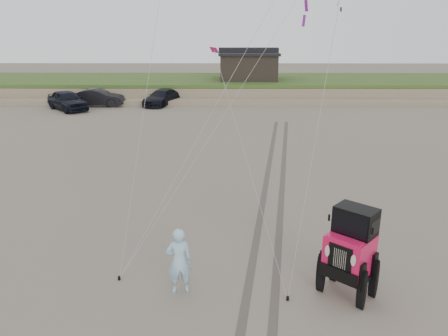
% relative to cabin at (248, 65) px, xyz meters
% --- Properties ---
extents(ground, '(160.00, 160.00, 0.00)m').
position_rel_cabin_xyz_m(ground, '(-2.00, -37.00, -3.24)').
color(ground, '#6B6054').
rests_on(ground, ground).
extents(dune_ridge, '(160.00, 14.25, 1.73)m').
position_rel_cabin_xyz_m(dune_ridge, '(-2.00, 0.50, -2.42)').
color(dune_ridge, '#7A6B54').
rests_on(dune_ridge, ground).
extents(cabin, '(6.40, 5.40, 3.35)m').
position_rel_cabin_xyz_m(cabin, '(0.00, 0.00, 0.00)').
color(cabin, black).
rests_on(cabin, dune_ridge).
extents(truck_a, '(5.05, 5.24, 1.77)m').
position_rel_cabin_xyz_m(truck_a, '(-16.75, -9.12, -2.35)').
color(truck_a, black).
rests_on(truck_a, ground).
extents(truck_b, '(4.91, 1.74, 1.61)m').
position_rel_cabin_xyz_m(truck_b, '(-14.55, -7.10, -2.43)').
color(truck_b, black).
rests_on(truck_b, ground).
extents(truck_c, '(3.74, 5.44, 1.46)m').
position_rel_cabin_xyz_m(truck_c, '(-8.56, -6.45, -2.51)').
color(truck_c, black).
rests_on(truck_c, ground).
extents(jeep, '(5.56, 5.82, 2.10)m').
position_rel_cabin_xyz_m(jeep, '(1.20, -37.64, -2.19)').
color(jeep, '#DB144A').
rests_on(jeep, ground).
extents(man, '(0.81, 0.61, 1.99)m').
position_rel_cabin_xyz_m(man, '(-3.55, -37.55, -2.24)').
color(man, '#92CBE2').
rests_on(man, ground).
extents(stake_main, '(0.08, 0.08, 0.12)m').
position_rel_cabin_xyz_m(stake_main, '(-5.45, -36.97, -3.18)').
color(stake_main, black).
rests_on(stake_main, ground).
extents(stake_aux, '(0.08, 0.08, 0.12)m').
position_rel_cabin_xyz_m(stake_aux, '(-0.50, -37.96, -3.18)').
color(stake_aux, black).
rests_on(stake_aux, ground).
extents(tire_tracks, '(5.22, 29.74, 0.01)m').
position_rel_cabin_xyz_m(tire_tracks, '(0.00, -29.00, -3.23)').
color(tire_tracks, '#4C443D').
rests_on(tire_tracks, ground).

